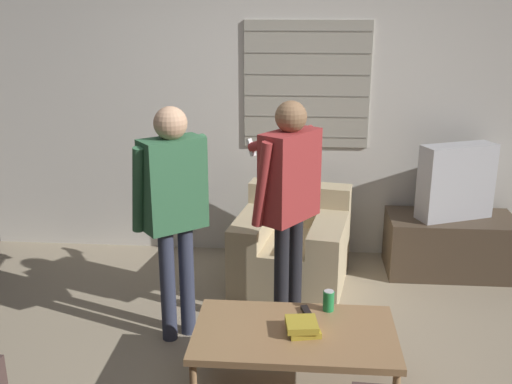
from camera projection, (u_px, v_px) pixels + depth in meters
ground_plane at (258, 381)px, 3.57m from camera, size 16.00×16.00×0.00m
wall_back at (277, 110)px, 5.11m from camera, size 5.20×0.08×2.55m
armchair_beige at (293, 247)px, 4.78m from camera, size 0.97×1.00×0.74m
coffee_table at (295, 336)px, 3.34m from camera, size 1.13×0.66×0.41m
tv_stand at (450, 245)px, 4.96m from camera, size 1.03×0.53×0.48m
tv at (456, 182)px, 4.80m from camera, size 0.64×0.42×0.61m
person_left_standing at (173, 197)px, 3.78m from camera, size 0.49×0.78×1.56m
person_right_standing at (288, 188)px, 3.92m from camera, size 0.54×0.77×1.57m
book_stack at (303, 327)px, 3.29m from camera, size 0.21×0.19×0.07m
soda_can at (329, 301)px, 3.53m from camera, size 0.07×0.07×0.13m
spare_remote at (307, 312)px, 3.51m from camera, size 0.07×0.14×0.02m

